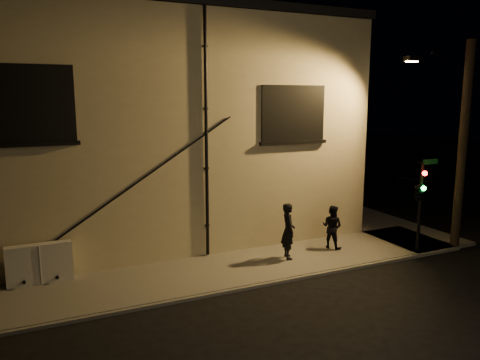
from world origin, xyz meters
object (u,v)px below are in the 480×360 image
pedestrian_b (332,227)px  streetlamp_pole (460,142)px  pedestrian_a (288,231)px  traffic_signal (419,191)px  utility_cabinet (40,264)px

pedestrian_b → streetlamp_pole: (4.31, -1.61, 3.07)m
pedestrian_a → traffic_signal: (4.51, -1.32, 1.25)m
pedestrian_a → pedestrian_b: (2.03, 0.30, -0.17)m
pedestrian_a → streetlamp_pole: (6.34, -1.31, 2.90)m
utility_cabinet → pedestrian_a: 7.89m
traffic_signal → streetlamp_pole: streetlamp_pole is taller
utility_cabinet → pedestrian_a: (7.79, -1.19, 0.36)m
traffic_signal → streetlamp_pole: bearing=0.5°
pedestrian_b → streetlamp_pole: bearing=-140.1°
utility_cabinet → pedestrian_a: size_ratio=0.95×
streetlamp_pole → pedestrian_b: bearing=159.5°
utility_cabinet → traffic_signal: size_ratio=0.56×
utility_cabinet → pedestrian_b: (9.82, -0.89, 0.19)m
utility_cabinet → streetlamp_pole: size_ratio=0.24×
pedestrian_a → streetlamp_pole: streetlamp_pole is taller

